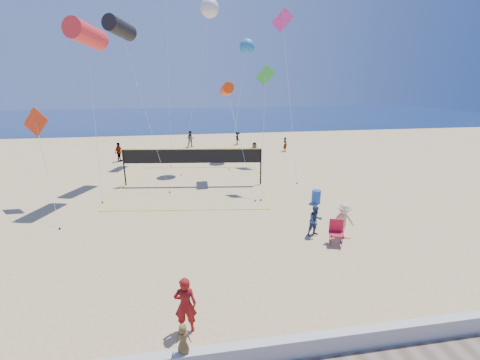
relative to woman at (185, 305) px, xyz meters
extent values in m
plane|color=#DAAE7B|center=(1.26, 1.54, -0.91)|extent=(120.00, 120.00, 0.00)
cube|color=navy|center=(1.26, 63.54, -0.90)|extent=(140.00, 50.00, 0.03)
cube|color=#B8B8B3|center=(1.26, -1.46, -0.61)|extent=(32.00, 0.30, 0.60)
imported|color=maroon|center=(0.00, 0.00, 0.00)|extent=(0.70, 0.49, 1.83)
imported|color=brown|center=(-0.05, -1.42, 0.10)|extent=(0.46, 0.37, 0.83)
imported|color=navy|center=(6.27, 5.39, -0.15)|extent=(0.85, 0.72, 1.54)
imported|color=beige|center=(7.49, 4.94, -0.04)|extent=(1.17, 0.73, 1.74)
imported|color=gray|center=(-6.15, 23.01, -0.01)|extent=(0.83, 1.15, 1.81)
imported|color=gray|center=(6.73, 22.09, -0.11)|extent=(1.56, 0.97, 1.61)
imported|color=gray|center=(10.75, 24.94, -0.16)|extent=(0.50, 0.63, 1.52)
imported|color=gray|center=(0.69, 29.05, 0.01)|extent=(0.96, 0.78, 1.85)
imported|color=gray|center=(6.30, 29.75, -0.15)|extent=(0.66, 1.04, 1.53)
cube|color=red|center=(6.85, 4.30, -0.40)|extent=(0.78, 0.74, 0.07)
cube|color=red|center=(6.93, 4.54, -0.05)|extent=(0.62, 0.25, 0.63)
cylinder|color=black|center=(6.54, 4.16, -0.63)|extent=(0.12, 0.31, 0.82)
cylinder|color=black|center=(6.69, 4.60, -0.63)|extent=(0.12, 0.31, 0.82)
cylinder|color=black|center=(7.02, 4.00, -0.63)|extent=(0.12, 0.31, 0.82)
cylinder|color=black|center=(7.17, 4.44, -0.63)|extent=(0.12, 0.31, 0.82)
cylinder|color=#1A45AB|center=(8.03, 9.54, -0.50)|extent=(0.71, 0.71, 0.83)
cylinder|color=black|center=(-4.29, 15.20, 0.40)|extent=(0.10, 0.10, 2.63)
cylinder|color=black|center=(5.48, 13.91, 0.40)|extent=(0.10, 0.10, 2.63)
cube|color=black|center=(0.60, 14.56, 1.22)|extent=(9.78, 1.32, 0.99)
cube|color=#FFFA1A|center=(0.60, 14.56, 1.75)|extent=(9.78, 1.33, 0.06)
cube|color=#FFFA1A|center=(-0.05, 9.67, -0.90)|extent=(9.98, 1.37, 0.02)
cube|color=#FFFA1A|center=(1.24, 19.44, -0.90)|extent=(9.98, 1.37, 0.02)
cylinder|color=red|center=(-5.15, 13.11, 8.95)|extent=(1.98, 3.06, 1.55)
cylinder|color=silver|center=(-5.14, 12.40, 4.04)|extent=(0.03, 1.44, 9.82)
cylinder|color=black|center=(-5.13, 11.69, -0.86)|extent=(0.08, 0.08, 0.10)
cylinder|color=black|center=(-3.90, 16.91, 9.87)|extent=(2.01, 2.87, 1.45)
cylinder|color=silver|center=(-2.48, 14.94, 4.51)|extent=(2.86, 3.96, 10.74)
cylinder|color=black|center=(-1.06, 12.97, -0.86)|extent=(0.08, 0.08, 0.10)
cylinder|color=#FF400A|center=(3.31, 15.96, 5.82)|extent=(0.82, 1.93, 1.05)
cylinder|color=silver|center=(3.83, 13.19, 2.48)|extent=(1.05, 5.55, 6.69)
cylinder|color=black|center=(4.35, 10.43, -0.86)|extent=(0.08, 0.08, 0.10)
cube|color=red|center=(-8.36, 12.33, 4.09)|extent=(1.70, 0.74, 1.81)
cylinder|color=silver|center=(-7.37, 10.23, 1.61)|extent=(1.99, 4.22, 4.96)
cylinder|color=black|center=(-6.38, 8.13, -0.86)|extent=(0.08, 0.08, 0.10)
cube|color=green|center=(5.58, 13.47, 6.76)|extent=(1.26, 0.65, 1.38)
cylinder|color=silver|center=(5.16, 11.99, 2.95)|extent=(0.86, 2.99, 7.63)
cylinder|color=black|center=(4.74, 10.50, -0.86)|extent=(0.08, 0.08, 0.10)
cube|color=#D73492|center=(8.94, 21.42, 11.48)|extent=(1.83, 0.78, 1.95)
cylinder|color=silver|center=(8.56, 17.47, 5.31)|extent=(0.77, 7.92, 12.35)
cylinder|color=black|center=(8.18, 13.52, -0.86)|extent=(0.08, 0.08, 0.10)
sphere|color=silver|center=(2.52, 19.89, 11.88)|extent=(1.49, 1.49, 1.46)
cylinder|color=silver|center=(1.09, 18.53, 5.51)|extent=(2.88, 2.72, 12.74)
cylinder|color=black|center=(-0.34, 17.18, -0.86)|extent=(0.08, 0.08, 0.10)
sphere|color=#2471BB|center=(6.13, 23.04, 9.42)|extent=(1.49, 1.49, 1.42)
cylinder|color=silver|center=(4.94, 20.72, 4.28)|extent=(2.40, 4.66, 10.29)
cylinder|color=black|center=(3.75, 18.40, -0.86)|extent=(0.08, 0.08, 0.10)
cylinder|color=silver|center=(-1.08, 22.02, 6.79)|extent=(0.35, 3.59, 15.31)
cylinder|color=black|center=(-1.24, 20.23, -0.86)|extent=(0.08, 0.08, 0.10)
camera|label=1|loc=(0.29, -8.16, 6.32)|focal=24.00mm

